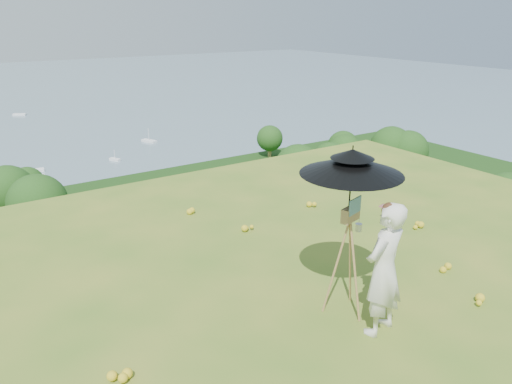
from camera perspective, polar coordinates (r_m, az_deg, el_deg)
ground at (r=8.08m, az=12.91°, el=-10.71°), size 14.00×14.00×0.00m
shoreline_tier at (r=89.31m, az=-26.74°, el=-9.21°), size 170.00×28.00×8.00m
slope_trees at (r=44.31m, az=-23.57°, el=-7.50°), size 110.00×50.00×6.00m
wildflowers at (r=8.20m, az=11.67°, el=-9.65°), size 10.00×10.50×0.12m
painter at (r=6.70m, az=14.42°, el=-8.57°), size 0.75×0.57×1.85m
field_easel at (r=7.05m, az=10.43°, el=-7.22°), size 0.82×0.82×1.74m
sun_umbrella at (r=6.66m, az=10.76°, el=1.06°), size 1.70×1.70×1.01m
painter_cap at (r=6.34m, az=15.08°, el=-1.62°), size 0.24×0.27×0.10m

